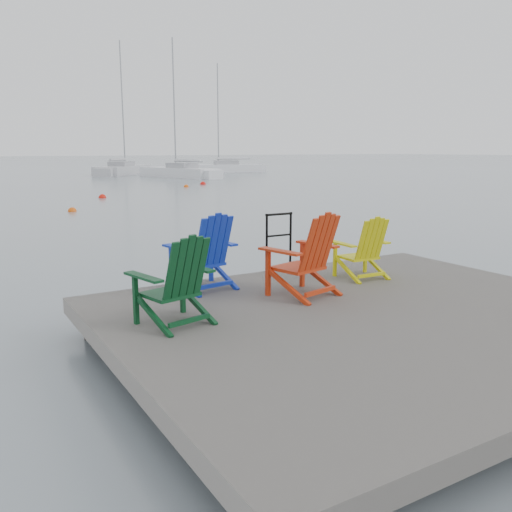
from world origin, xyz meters
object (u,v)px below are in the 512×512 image
chair_red (306,255)px  sailboat_near (179,173)px  sailboat_far (223,169)px  chair_green (176,280)px  sailboat_mid (124,170)px  buoy_a (72,211)px  buoy_b (102,198)px  buoy_c (186,187)px  buoy_d (203,184)px  chair_yellow (364,247)px  handrail (279,236)px  chair_blue (205,251)px

chair_red → sailboat_near: 40.72m
chair_red → sailboat_far: size_ratio=0.10×
chair_green → chair_red: chair_red is taller
chair_red → sailboat_near: (14.22, 38.15, -0.69)m
sailboat_mid → buoy_a: size_ratio=38.23×
sailboat_mid → buoy_b: (-8.72, -24.78, -0.35)m
chair_red → sailboat_near: sailboat_near is taller
buoy_a → buoy_b: size_ratio=0.87×
chair_red → buoy_c: chair_red is taller
sailboat_far → sailboat_near: bearing=147.9°
chair_green → buoy_d: bearing=51.4°
chair_yellow → buoy_b: bearing=87.7°
chair_yellow → buoy_c: 27.55m
sailboat_near → sailboat_mid: sailboat_mid is taller
chair_red → buoy_b: chair_red is taller
handrail → chair_red: size_ratio=0.84×
buoy_c → buoy_d: 2.67m
chair_blue → chair_yellow: chair_blue is taller
chair_blue → chair_red: chair_red is taller
sailboat_near → chair_yellow: bearing=-123.5°
handrail → buoy_d: bearing=67.2°
chair_blue → sailboat_mid: bearing=65.4°
buoy_c → chair_red: bearing=-110.3°
sailboat_far → chair_blue: bearing=167.8°
buoy_b → chair_red: bearing=-98.3°
sailboat_near → buoy_d: sailboat_near is taller
handrail → buoy_c: bearing=69.7°
sailboat_near → buoy_b: bearing=-138.2°
sailboat_mid → sailboat_near: bearing=-35.1°
chair_blue → chair_yellow: size_ratio=1.13×
sailboat_mid → buoy_c: bearing=-57.5°
sailboat_near → buoy_c: (-4.40, -11.60, -0.36)m
handrail → buoy_c: size_ratio=2.79×
buoy_c → chair_green: bearing=-113.6°
chair_red → buoy_a: bearing=74.4°
chair_yellow → handrail: bearing=128.0°
chair_yellow → sailboat_near: sailboat_near is taller
chair_green → chair_yellow: chair_green is taller
chair_green → buoy_b: size_ratio=2.60×
buoy_b → buoy_c: bearing=37.5°
chair_blue → chair_yellow: 2.34m
buoy_b → buoy_a: bearing=-115.9°
chair_blue → sailboat_far: sailboat_far is taller
chair_blue → buoy_d: chair_blue is taller
chair_green → chair_blue: size_ratio=0.95×
chair_blue → buoy_c: size_ratio=3.19×
buoy_b → chair_green: bearing=-103.0°
chair_blue → buoy_b: (4.08, 20.44, -1.02)m
buoy_c → buoy_a: bearing=-131.5°
chair_red → buoy_b: size_ratio=2.84×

